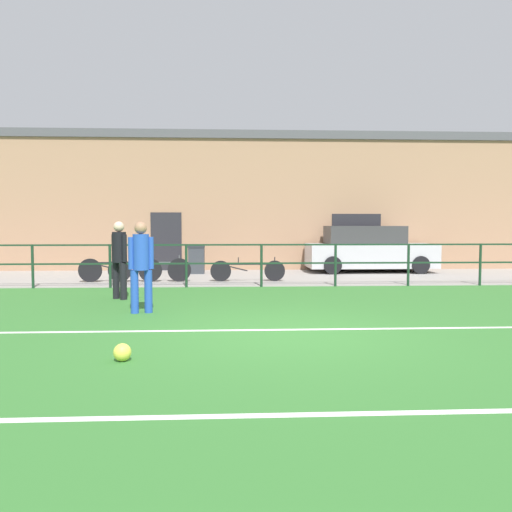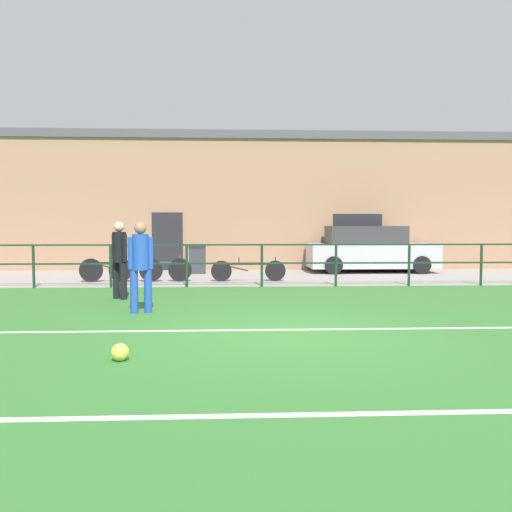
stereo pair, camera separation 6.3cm
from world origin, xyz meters
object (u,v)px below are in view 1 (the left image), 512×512
object	(u,v)px
bicycle_parked_2	(149,270)
player_goalkeeper	(119,255)
player_striker	(141,261)
bicycle_parked_3	(120,270)
bicycle_parked_1	(248,270)
trash_bin_0	(196,259)
soccer_ball_match	(122,352)
parked_car_red	(369,250)

from	to	relation	value
bicycle_parked_2	player_goalkeeper	bearing A→B (deg)	-92.60
player_goalkeeper	player_striker	bearing A→B (deg)	153.86
bicycle_parked_2	bicycle_parked_3	distance (m)	0.84
bicycle_parked_1	trash_bin_0	world-z (taller)	trash_bin_0
bicycle_parked_1	player_goalkeeper	bearing A→B (deg)	-131.65
player_goalkeeper	bicycle_parked_1	distance (m)	4.53
soccer_ball_match	bicycle_parked_2	world-z (taller)	bicycle_parked_2
bicycle_parked_2	player_striker	bearing A→B (deg)	-83.01
bicycle_parked_2	bicycle_parked_3	bearing A→B (deg)	180.00
parked_car_red	bicycle_parked_2	world-z (taller)	parked_car_red
player_goalkeeper	parked_car_red	distance (m)	9.54
parked_car_red	bicycle_parked_1	xyz separation A→B (m)	(-4.31, -2.79, -0.44)
soccer_ball_match	bicycle_parked_3	world-z (taller)	bicycle_parked_3
parked_car_red	bicycle_parked_3	xyz separation A→B (m)	(-7.98, -2.79, -0.40)
bicycle_parked_3	trash_bin_0	world-z (taller)	trash_bin_0
player_goalkeeper	player_striker	world-z (taller)	player_goalkeeper
parked_car_red	bicycle_parked_3	bearing A→B (deg)	-160.71
player_goalkeeper	trash_bin_0	size ratio (longest dim) A/B	1.82
player_striker	trash_bin_0	size ratio (longest dim) A/B	1.80
parked_car_red	bicycle_parked_3	world-z (taller)	parked_car_red
bicycle_parked_1	bicycle_parked_3	bearing A→B (deg)	180.00
soccer_ball_match	bicycle_parked_2	bearing A→B (deg)	96.44
player_goalkeeper	parked_car_red	xyz separation A→B (m)	(7.29, 6.14, -0.21)
player_striker	parked_car_red	size ratio (longest dim) A/B	0.39
bicycle_parked_2	bicycle_parked_3	xyz separation A→B (m)	(-0.84, 0.00, 0.00)
parked_car_red	trash_bin_0	size ratio (longest dim) A/B	4.57
player_goalkeeper	bicycle_parked_1	bearing A→B (deg)	-90.76
bicycle_parked_1	bicycle_parked_3	size ratio (longest dim) A/B	0.91
parked_car_red	bicycle_parked_2	size ratio (longest dim) A/B	1.84
bicycle_parked_2	trash_bin_0	xyz separation A→B (m)	(1.20, 2.48, 0.13)
bicycle_parked_3	soccer_ball_match	bearing A→B (deg)	-78.21
bicycle_parked_3	player_striker	bearing A→B (deg)	-74.21
bicycle_parked_1	bicycle_parked_2	distance (m)	2.83
parked_car_red	bicycle_parked_3	distance (m)	8.46
bicycle_parked_1	parked_car_red	bearing A→B (deg)	32.91
bicycle_parked_1	bicycle_parked_2	world-z (taller)	bicycle_parked_2
bicycle_parked_2	trash_bin_0	distance (m)	2.76
player_goalkeeper	bicycle_parked_3	size ratio (longest dim) A/B	0.73
player_striker	bicycle_parked_3	distance (m)	5.45
player_striker	bicycle_parked_1	size ratio (longest dim) A/B	0.79
bicycle_parked_2	soccer_ball_match	bearing A→B (deg)	-83.56
soccer_ball_match	trash_bin_0	bearing A→B (deg)	88.91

